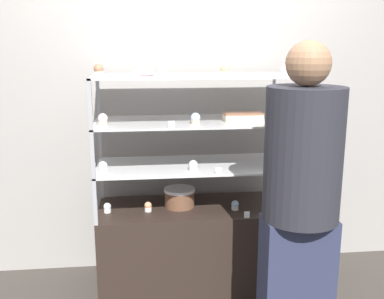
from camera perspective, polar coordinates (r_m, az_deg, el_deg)
The scene contains 28 objects.
ground_plane at distance 3.41m, azimuth 0.00°, elevation -16.95°, with size 20.00×20.00×0.00m, color #38332D.
back_wall at distance 3.38m, azimuth -0.80°, elevation 6.22°, with size 8.00×0.05×2.60m.
display_base at distance 3.26m, azimuth 0.00°, elevation -12.29°, with size 1.29×0.54×0.61m.
display_riser_lower at distance 3.06m, azimuth 0.00°, elevation -2.24°, with size 1.29×0.54×0.30m.
display_riser_middle at distance 2.99m, azimuth 0.00°, elevation 3.34°, with size 1.29×0.54×0.30m.
display_riser_upper at distance 2.95m, azimuth 0.00°, elevation 9.11°, with size 1.29×0.54×0.30m.
layer_cake_centerpiece at distance 3.12m, azimuth -1.60°, elevation -6.09°, with size 0.21×0.21×0.13m.
sheet_cake_frosted at distance 3.00m, azimuth 6.47°, elevation 4.15°, with size 0.26×0.13×0.06m.
cupcake_0 at distance 3.08m, azimuth -10.70°, elevation -7.28°, with size 0.05×0.05×0.07m.
cupcake_1 at distance 3.06m, azimuth -5.60°, elevation -7.24°, with size 0.05×0.05×0.07m.
cupcake_2 at distance 3.09m, azimuth 5.49°, elevation -7.06°, with size 0.05×0.05×0.07m.
cupcake_3 at distance 3.17m, azimuth 10.99°, elevation -6.73°, with size 0.05×0.05×0.07m.
price_tag_0 at distance 2.96m, azimuth 6.98°, elevation -8.22°, with size 0.04×0.00×0.04m.
cupcake_4 at distance 2.93m, azimuth -11.25°, elevation -2.17°, with size 0.06×0.06×0.07m.
cupcake_5 at distance 2.91m, azimuth 0.16°, elevation -2.06°, with size 0.06×0.06×0.07m.
cupcake_6 at distance 3.06m, azimuth 11.12°, elevation -1.53°, with size 0.06×0.06×0.07m.
price_tag_1 at distance 2.83m, azimuth 3.37°, elevation -2.72°, with size 0.04×0.00×0.04m.
cupcake_7 at distance 2.90m, azimuth -11.25°, elevation 3.77°, with size 0.06×0.06×0.07m.
cupcake_8 at distance 2.87m, azimuth 0.45°, elevation 3.94°, with size 0.06×0.06×0.07m.
cupcake_9 at distance 2.99m, azimuth 11.55°, elevation 4.03°, with size 0.06×0.06×0.07m.
price_tag_2 at distance 2.73m, azimuth -2.65°, elevation 3.20°, with size 0.04×0.00×0.04m.
cupcake_10 at distance 2.88m, azimuth -11.78°, elevation 9.81°, with size 0.06×0.06×0.08m.
cupcake_11 at distance 2.90m, azimuth -3.83°, elevation 10.06°, with size 0.06×0.06×0.08m.
cupcake_12 at distance 2.84m, azimuth 4.22°, elevation 10.00°, with size 0.06×0.06×0.08m.
cupcake_13 at distance 2.97m, azimuth 11.80°, elevation 9.90°, with size 0.06×0.06×0.08m.
price_tag_3 at distance 2.68m, azimuth -7.04°, elevation 9.45°, with size 0.04×0.00×0.04m.
donut_glazed at distance 2.93m, azimuth -6.07°, elevation 9.66°, with size 0.12×0.12×0.03m.
customer_figure at distance 2.45m, azimuth 13.64°, elevation -5.83°, with size 0.40×0.40×1.73m.
Camera 1 is at (-0.33, -2.93, 1.71)m, focal length 42.00 mm.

